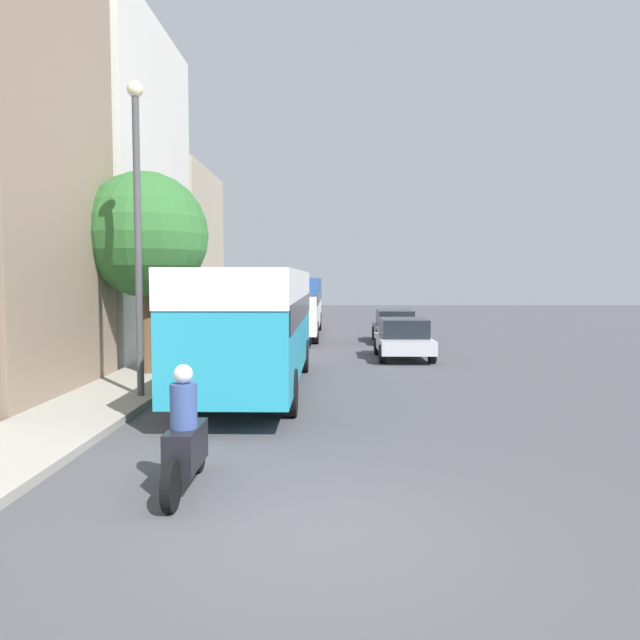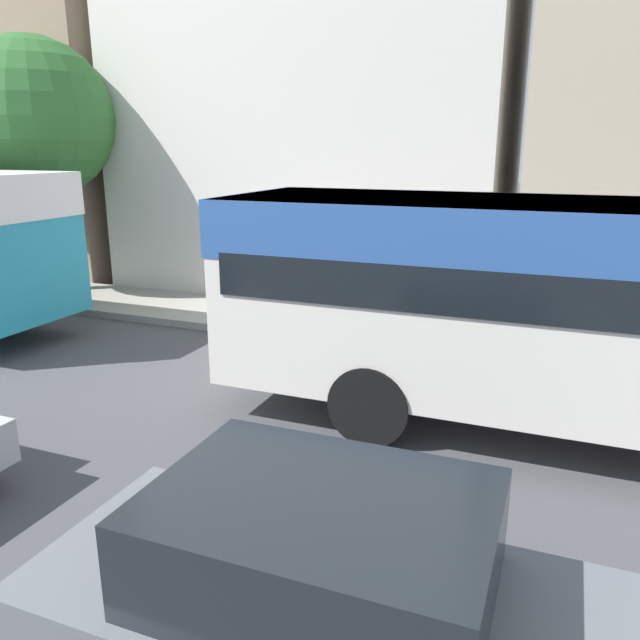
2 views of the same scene
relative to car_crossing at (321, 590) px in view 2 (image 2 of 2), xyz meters
name	(u,v)px [view 2 (image 2 of 2)]	position (x,y,z in m)	size (l,w,h in m)	color
building_midblock	(59,59)	(-12.06, -12.97, 5.19)	(5.87, 6.18, 11.89)	gray
building_far_terrace	(323,34)	(-11.95, -4.69, 5.35)	(5.65, 9.09, 12.20)	silver
car_crossing	(321,590)	(0.00, 0.00, 0.00)	(1.84, 3.86, 1.44)	slate
street_tree	(34,119)	(-8.14, -10.19, 3.34)	(3.56, 3.56, 5.74)	brown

